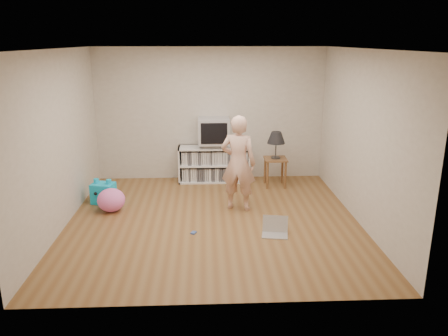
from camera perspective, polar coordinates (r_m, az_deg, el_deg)
name	(u,v)px	position (r m, az deg, el deg)	size (l,w,h in m)	color
ground	(213,221)	(6.89, -1.42, -6.87)	(4.50, 4.50, 0.00)	brown
walls	(213,139)	(6.48, -1.50, 3.74)	(4.52, 4.52, 2.60)	#BEB5A6
ceiling	(212,49)	(6.33, -1.59, 15.31)	(4.50, 4.50, 0.01)	white
media_unit	(214,164)	(8.69, -1.32, 0.58)	(1.40, 0.45, 0.70)	white
dvd_deck	(214,145)	(8.58, -1.33, 3.02)	(0.45, 0.35, 0.07)	gray
crt_tv	(214,131)	(8.51, -1.35, 4.88)	(0.60, 0.53, 0.50)	#AAAAB0
side_table	(275,165)	(8.41, 6.71, 0.39)	(0.42, 0.42, 0.55)	brown
table_lamp	(276,138)	(8.28, 6.83, 3.88)	(0.34, 0.34, 0.52)	#333333
person	(238,163)	(7.10, 1.88, 0.62)	(0.58, 0.38, 1.58)	beige
laptop	(275,230)	(6.45, 6.68, -7.99)	(0.41, 0.35, 0.25)	silver
playing_cards	(194,233)	(6.46, -4.00, -8.43)	(0.07, 0.09, 0.02)	#3F5CA9
plush_blue	(103,193)	(7.83, -15.47, -3.13)	(0.43, 0.38, 0.43)	#0DBAED
plush_pink	(111,200)	(7.42, -14.52, -4.07)	(0.45, 0.45, 0.38)	#F46DC6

